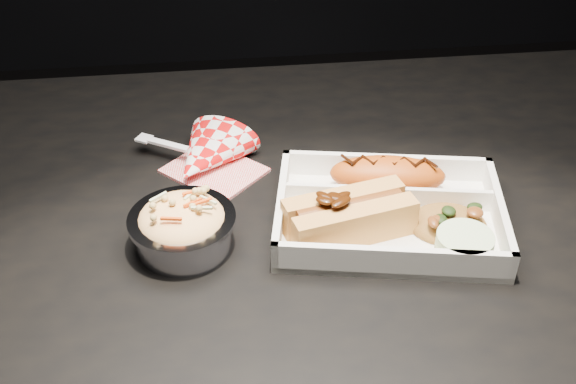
{
  "coord_description": "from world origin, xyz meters",
  "views": [
    {
      "loc": [
        -0.1,
        -0.64,
        1.26
      ],
      "look_at": [
        -0.02,
        -0.02,
        0.81
      ],
      "focal_mm": 45.0,
      "sensor_mm": 36.0,
      "label": 1
    }
  ],
  "objects_px": {
    "fried_pastry": "(387,175)",
    "foil_coleslaw_cup": "(182,225)",
    "dining_table": "(305,280)",
    "food_tray": "(388,217)",
    "hotdog": "(349,213)",
    "napkin_fork": "(205,157)"
  },
  "relations": [
    {
      "from": "hotdog",
      "to": "dining_table",
      "type": "bearing_deg",
      "value": 129.18
    },
    {
      "from": "dining_table",
      "to": "hotdog",
      "type": "distance_m",
      "value": 0.13
    },
    {
      "from": "food_tray",
      "to": "hotdog",
      "type": "bearing_deg",
      "value": -149.23
    },
    {
      "from": "food_tray",
      "to": "foil_coleslaw_cup",
      "type": "bearing_deg",
      "value": -166.26
    },
    {
      "from": "fried_pastry",
      "to": "foil_coleslaw_cup",
      "type": "xyz_separation_m",
      "value": [
        -0.24,
        -0.07,
        0.0
      ]
    },
    {
      "from": "hotdog",
      "to": "fried_pastry",
      "type": "bearing_deg",
      "value": 37.38
    },
    {
      "from": "hotdog",
      "to": "foil_coleslaw_cup",
      "type": "bearing_deg",
      "value": 164.99
    },
    {
      "from": "fried_pastry",
      "to": "foil_coleslaw_cup",
      "type": "distance_m",
      "value": 0.25
    },
    {
      "from": "food_tray",
      "to": "hotdog",
      "type": "relative_size",
      "value": 1.88
    },
    {
      "from": "dining_table",
      "to": "food_tray",
      "type": "distance_m",
      "value": 0.14
    },
    {
      "from": "napkin_fork",
      "to": "fried_pastry",
      "type": "bearing_deg",
      "value": 9.35
    },
    {
      "from": "foil_coleslaw_cup",
      "to": "food_tray",
      "type": "bearing_deg",
      "value": 2.95
    },
    {
      "from": "dining_table",
      "to": "fried_pastry",
      "type": "relative_size",
      "value": 8.82
    },
    {
      "from": "food_tray",
      "to": "fried_pastry",
      "type": "xyz_separation_m",
      "value": [
        0.01,
        0.05,
        0.02
      ]
    },
    {
      "from": "dining_table",
      "to": "napkin_fork",
      "type": "distance_m",
      "value": 0.2
    },
    {
      "from": "fried_pastry",
      "to": "hotdog",
      "type": "xyz_separation_m",
      "value": [
        -0.06,
        -0.07,
        0.0
      ]
    },
    {
      "from": "food_tray",
      "to": "hotdog",
      "type": "height_order",
      "value": "hotdog"
    },
    {
      "from": "dining_table",
      "to": "hotdog",
      "type": "height_order",
      "value": "hotdog"
    },
    {
      "from": "hotdog",
      "to": "napkin_fork",
      "type": "distance_m",
      "value": 0.22
    },
    {
      "from": "food_tray",
      "to": "foil_coleslaw_cup",
      "type": "height_order",
      "value": "foil_coleslaw_cup"
    },
    {
      "from": "dining_table",
      "to": "hotdog",
      "type": "relative_size",
      "value": 8.09
    },
    {
      "from": "dining_table",
      "to": "napkin_fork",
      "type": "bearing_deg",
      "value": 131.69
    }
  ]
}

